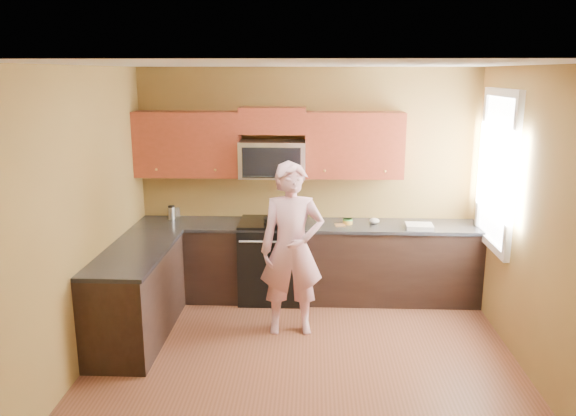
# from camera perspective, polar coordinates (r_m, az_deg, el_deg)

# --- Properties ---
(floor) EXTENTS (4.00, 4.00, 0.00)m
(floor) POSITION_cam_1_polar(r_m,az_deg,el_deg) (5.36, 1.59, -15.94)
(floor) COLOR brown
(floor) RESTS_ON ground
(ceiling) EXTENTS (4.00, 4.00, 0.00)m
(ceiling) POSITION_cam_1_polar(r_m,az_deg,el_deg) (4.67, 1.81, 14.29)
(ceiling) COLOR white
(ceiling) RESTS_ON ground
(wall_back) EXTENTS (4.00, 0.00, 4.00)m
(wall_back) POSITION_cam_1_polar(r_m,az_deg,el_deg) (6.79, 1.95, 2.60)
(wall_back) COLOR brown
(wall_back) RESTS_ON ground
(wall_front) EXTENTS (4.00, 0.00, 4.00)m
(wall_front) POSITION_cam_1_polar(r_m,az_deg,el_deg) (2.96, 1.09, -12.25)
(wall_front) COLOR brown
(wall_front) RESTS_ON ground
(wall_left) EXTENTS (0.00, 4.00, 4.00)m
(wall_left) POSITION_cam_1_polar(r_m,az_deg,el_deg) (5.26, -20.65, -1.52)
(wall_left) COLOR brown
(wall_left) RESTS_ON ground
(wall_right) EXTENTS (0.00, 4.00, 4.00)m
(wall_right) POSITION_cam_1_polar(r_m,az_deg,el_deg) (5.22, 24.25, -1.99)
(wall_right) COLOR brown
(wall_right) RESTS_ON ground
(cabinet_back_run) EXTENTS (4.00, 0.60, 0.88)m
(cabinet_back_run) POSITION_cam_1_polar(r_m,az_deg,el_deg) (6.74, 1.86, -5.51)
(cabinet_back_run) COLOR black
(cabinet_back_run) RESTS_ON floor
(cabinet_left_run) EXTENTS (0.60, 1.60, 0.88)m
(cabinet_left_run) POSITION_cam_1_polar(r_m,az_deg,el_deg) (5.97, -15.00, -8.54)
(cabinet_left_run) COLOR black
(cabinet_left_run) RESTS_ON floor
(countertop_back) EXTENTS (4.00, 0.62, 0.04)m
(countertop_back) POSITION_cam_1_polar(r_m,az_deg,el_deg) (6.59, 1.89, -1.76)
(countertop_back) COLOR black
(countertop_back) RESTS_ON cabinet_back_run
(countertop_left) EXTENTS (0.62, 1.60, 0.04)m
(countertop_left) POSITION_cam_1_polar(r_m,az_deg,el_deg) (5.82, -15.19, -4.34)
(countertop_left) COLOR black
(countertop_left) RESTS_ON cabinet_left_run
(stove) EXTENTS (0.76, 0.65, 0.95)m
(stove) POSITION_cam_1_polar(r_m,az_deg,el_deg) (6.72, -1.57, -5.25)
(stove) COLOR black
(stove) RESTS_ON floor
(microwave) EXTENTS (0.76, 0.40, 0.42)m
(microwave) POSITION_cam_1_polar(r_m,az_deg,el_deg) (6.59, -1.55, 3.15)
(microwave) COLOR silver
(microwave) RESTS_ON wall_back
(upper_cab_left) EXTENTS (1.22, 0.33, 0.75)m
(upper_cab_left) POSITION_cam_1_polar(r_m,az_deg,el_deg) (6.77, -9.93, 3.22)
(upper_cab_left) COLOR maroon
(upper_cab_left) RESTS_ON wall_back
(upper_cab_right) EXTENTS (1.12, 0.33, 0.75)m
(upper_cab_right) POSITION_cam_1_polar(r_m,az_deg,el_deg) (6.63, 6.62, 3.12)
(upper_cab_right) COLOR maroon
(upper_cab_right) RESTS_ON wall_back
(upper_cab_over_mw) EXTENTS (0.76, 0.33, 0.30)m
(upper_cab_over_mw) POSITION_cam_1_polar(r_m,az_deg,el_deg) (6.54, -1.56, 8.81)
(upper_cab_over_mw) COLOR maroon
(upper_cab_over_mw) RESTS_ON wall_back
(window) EXTENTS (0.06, 1.06, 1.66)m
(window) POSITION_cam_1_polar(r_m,az_deg,el_deg) (6.25, 20.39, 3.59)
(window) COLOR white
(window) RESTS_ON wall_right
(woman) EXTENTS (0.68, 0.48, 1.78)m
(woman) POSITION_cam_1_polar(r_m,az_deg,el_deg) (5.74, 0.40, -4.18)
(woman) COLOR pink
(woman) RESTS_ON floor
(frying_pan) EXTENTS (0.34, 0.46, 0.05)m
(frying_pan) POSITION_cam_1_polar(r_m,az_deg,el_deg) (6.53, -1.39, -1.45)
(frying_pan) COLOR black
(frying_pan) RESTS_ON stove
(butter_tub) EXTENTS (0.14, 0.14, 0.08)m
(butter_tub) POSITION_cam_1_polar(r_m,az_deg,el_deg) (6.61, 6.04, -1.62)
(butter_tub) COLOR gold
(butter_tub) RESTS_ON countertop_back
(toast_slice) EXTENTS (0.12, 0.12, 0.01)m
(toast_slice) POSITION_cam_1_polar(r_m,az_deg,el_deg) (6.52, 5.27, -1.74)
(toast_slice) COLOR #B27F47
(toast_slice) RESTS_ON countertop_back
(napkin_a) EXTENTS (0.13, 0.14, 0.06)m
(napkin_a) POSITION_cam_1_polar(r_m,az_deg,el_deg) (6.43, 0.65, -1.68)
(napkin_a) COLOR silver
(napkin_a) RESTS_ON countertop_back
(napkin_b) EXTENTS (0.13, 0.14, 0.07)m
(napkin_b) POSITION_cam_1_polar(r_m,az_deg,el_deg) (6.65, 8.70, -1.30)
(napkin_b) COLOR silver
(napkin_b) RESTS_ON countertop_back
(dish_towel) EXTENTS (0.31, 0.26, 0.05)m
(dish_towel) POSITION_cam_1_polar(r_m,az_deg,el_deg) (6.54, 13.10, -1.82)
(dish_towel) COLOR white
(dish_towel) RESTS_ON countertop_back
(travel_mug) EXTENTS (0.10, 0.10, 0.17)m
(travel_mug) POSITION_cam_1_polar(r_m,az_deg,el_deg) (6.92, -11.63, -1.11)
(travel_mug) COLOR silver
(travel_mug) RESTS_ON countertop_back
(glass_a) EXTENTS (0.08, 0.08, 0.12)m
(glass_a) POSITION_cam_1_polar(r_m,az_deg,el_deg) (6.98, -11.12, -0.46)
(glass_a) COLOR silver
(glass_a) RESTS_ON countertop_back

